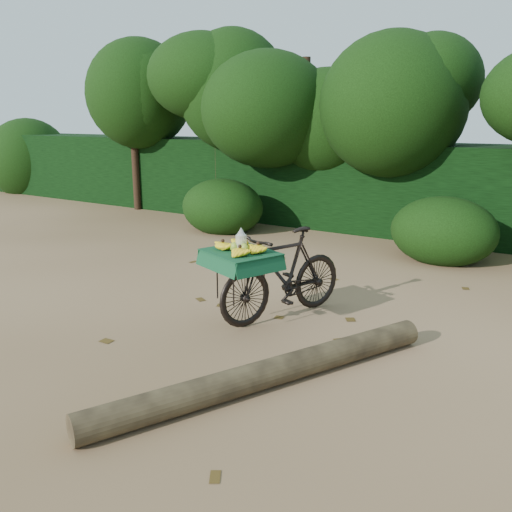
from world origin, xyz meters
The scene contains 7 objects.
ground centered at (0.00, 0.00, 0.00)m, with size 80.00×80.00×0.00m, color #A87E59.
vendor_bicycle centered at (0.59, 0.61, 0.55)m, with size 1.23×1.91×1.07m.
fallen_log centered at (1.38, -0.91, 0.13)m, with size 0.25×0.25×3.48m, color brown.
hedge_backdrop centered at (0.00, 6.30, 0.90)m, with size 26.00×1.80×1.80m, color black.
tree_row centered at (-0.65, 5.50, 2.00)m, with size 14.50×2.00×4.00m, color black, non-canonical shape.
bush_clumps centered at (0.50, 4.30, 0.45)m, with size 8.80×1.70×0.90m, color black, non-canonical shape.
leaf_litter centered at (0.00, 0.65, 0.01)m, with size 7.00×7.30×0.01m, color #473413, non-canonical shape.
Camera 1 is at (3.65, -4.65, 2.31)m, focal length 38.00 mm.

